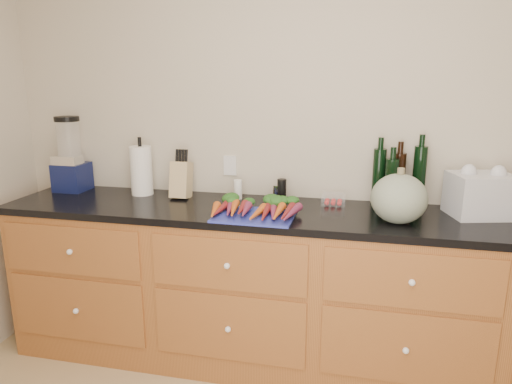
% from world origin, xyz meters
% --- Properties ---
extents(wall_back, '(4.10, 0.05, 2.60)m').
position_xyz_m(wall_back, '(0.00, 1.62, 1.30)').
color(wall_back, beige).
rests_on(wall_back, ground).
extents(cabinets, '(3.60, 0.64, 0.90)m').
position_xyz_m(cabinets, '(0.00, 1.30, 0.45)').
color(cabinets, brown).
rests_on(cabinets, ground).
extents(countertop, '(3.64, 0.62, 0.04)m').
position_xyz_m(countertop, '(0.00, 1.30, 0.92)').
color(countertop, black).
rests_on(countertop, cabinets).
extents(cutting_board, '(0.42, 0.32, 0.01)m').
position_xyz_m(cutting_board, '(-0.34, 1.14, 0.95)').
color(cutting_board, '#2B36A8').
rests_on(cutting_board, countertop).
extents(carrots, '(0.46, 0.34, 0.07)m').
position_xyz_m(carrots, '(-0.34, 1.18, 0.98)').
color(carrots, '#D85C19').
rests_on(carrots, cutting_board).
extents(squash, '(0.28, 0.28, 0.25)m').
position_xyz_m(squash, '(0.38, 1.20, 1.07)').
color(squash, slate).
rests_on(squash, countertop).
extents(blender_appliance, '(0.19, 0.19, 0.48)m').
position_xyz_m(blender_appliance, '(-1.62, 1.46, 1.15)').
color(blender_appliance, '#0E1543').
rests_on(blender_appliance, countertop).
extents(paper_towel, '(0.13, 0.13, 0.30)m').
position_xyz_m(paper_towel, '(-1.13, 1.46, 1.09)').
color(paper_towel, white).
rests_on(paper_towel, countertop).
extents(knife_block, '(0.11, 0.11, 0.22)m').
position_xyz_m(knife_block, '(-0.87, 1.44, 1.05)').
color(knife_block, tan).
rests_on(knife_block, countertop).
extents(grinder_salt, '(0.05, 0.05, 0.12)m').
position_xyz_m(grinder_salt, '(-0.52, 1.48, 1.00)').
color(grinder_salt, white).
rests_on(grinder_salt, countertop).
extents(grinder_pepper, '(0.05, 0.05, 0.13)m').
position_xyz_m(grinder_pepper, '(-0.25, 1.48, 1.01)').
color(grinder_pepper, black).
rests_on(grinder_pepper, countertop).
extents(canister_chrome, '(0.04, 0.04, 0.10)m').
position_xyz_m(canister_chrome, '(-0.29, 1.48, 0.99)').
color(canister_chrome, silver).
rests_on(canister_chrome, countertop).
extents(tomato_box, '(0.13, 0.11, 0.06)m').
position_xyz_m(tomato_box, '(0.05, 1.47, 0.97)').
color(tomato_box, white).
rests_on(tomato_box, countertop).
extents(bottles, '(0.29, 0.15, 0.35)m').
position_xyz_m(bottles, '(0.40, 1.51, 1.10)').
color(bottles, black).
rests_on(bottles, countertop).
extents(grocery_bag, '(0.36, 0.31, 0.22)m').
position_xyz_m(grocery_bag, '(0.81, 1.42, 1.05)').
color(grocery_bag, white).
rests_on(grocery_bag, countertop).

